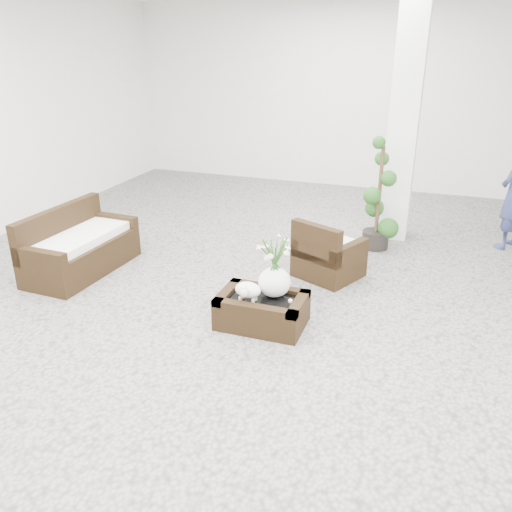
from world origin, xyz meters
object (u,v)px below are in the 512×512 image
(loveseat, at_px, (80,241))
(armchair, at_px, (330,248))
(coffee_table, at_px, (262,311))
(topiary, at_px, (379,195))

(loveseat, bearing_deg, armchair, -70.52)
(coffee_table, bearing_deg, topiary, 73.04)
(armchair, height_order, loveseat, loveseat)
(coffee_table, relative_size, topiary, 0.57)
(coffee_table, height_order, loveseat, loveseat)
(coffee_table, height_order, armchair, armchair)
(armchair, relative_size, loveseat, 0.49)
(armchair, distance_m, loveseat, 3.18)
(loveseat, relative_size, topiary, 0.98)
(coffee_table, relative_size, armchair, 1.19)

